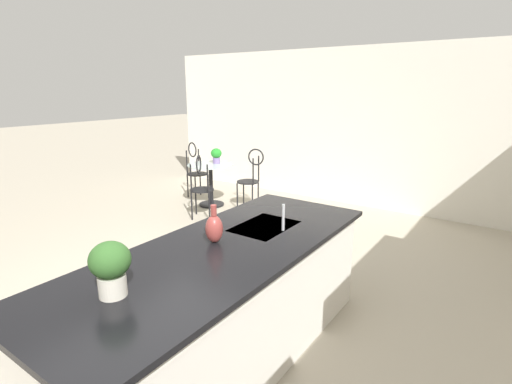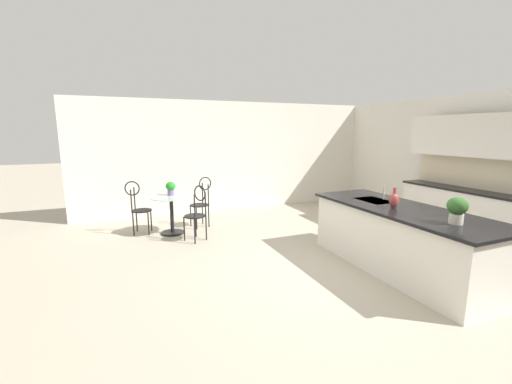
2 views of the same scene
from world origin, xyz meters
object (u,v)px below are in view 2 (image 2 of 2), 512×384
bistro_table (172,211)px  potted_plant_counter_far (457,209)px  vase_on_counter (394,200)px  chair_by_island (202,199)px  potted_plant_on_table (171,188)px  chair_toward_desk (138,205)px  chair_near_window (197,210)px

bistro_table → potted_plant_counter_far: 4.73m
vase_on_counter → potted_plant_counter_far: bearing=2.7°
chair_by_island → potted_plant_on_table: bearing=-77.1°
chair_toward_desk → vase_on_counter: vase_on_counter is taller
potted_plant_on_table → vase_on_counter: vase_on_counter is taller
potted_plant_on_table → potted_plant_counter_far: (3.98, 2.66, 0.21)m
chair_near_window → potted_plant_counter_far: 4.00m
potted_plant_on_table → vase_on_counter: 4.05m
potted_plant_on_table → vase_on_counter: size_ratio=0.92×
chair_by_island → chair_near_window: bearing=-18.4°
potted_plant_on_table → potted_plant_counter_far: bearing=33.8°
bistro_table → chair_by_island: size_ratio=0.77×
potted_plant_counter_far → chair_by_island: bearing=-153.9°
chair_near_window → vase_on_counter: vase_on_counter is taller
chair_toward_desk → potted_plant_on_table: chair_toward_desk is taller
chair_by_island → potted_plant_counter_far: (4.13, 2.02, 0.53)m
chair_by_island → potted_plant_on_table: 0.73m
potted_plant_on_table → vase_on_counter: bearing=40.4°
chair_by_island → vase_on_counter: bearing=31.5°
chair_toward_desk → potted_plant_on_table: (0.11, 0.61, 0.32)m
chair_by_island → chair_toward_desk: (0.04, -1.25, 0.00)m
bistro_table → potted_plant_on_table: 0.47m
chair_by_island → potted_plant_on_table: chair_by_island is taller
chair_by_island → vase_on_counter: (3.23, 1.98, 0.46)m
bistro_table → vase_on_counter: (2.94, 2.64, 0.58)m
chair_near_window → potted_plant_on_table: bearing=-156.7°
bistro_table → potted_plant_counter_far: potted_plant_counter_far is taller
bistro_table → chair_near_window: chair_near_window is taller
chair_by_island → vase_on_counter: 3.82m
chair_near_window → vase_on_counter: (2.31, 2.29, 0.46)m
potted_plant_on_table → chair_by_island: bearing=102.9°
vase_on_counter → bistro_table: bearing=-138.1°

